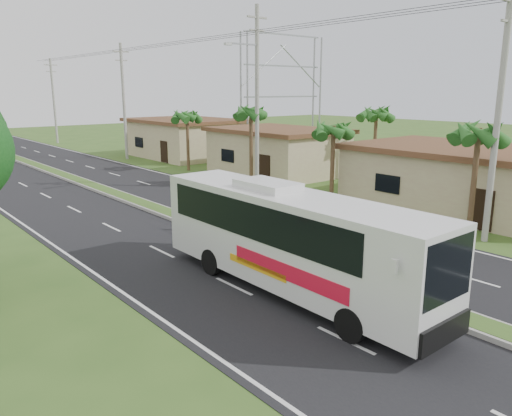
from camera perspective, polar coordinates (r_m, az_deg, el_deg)
ground at (r=16.87m, az=17.98°, el=-10.61°), size 180.00×180.00×0.00m
road_asphalt at (r=31.64m, az=-14.14°, el=0.79°), size 14.00×160.00×0.02m
median_strip at (r=31.62m, az=-14.15°, el=0.96°), size 1.20×160.00×0.18m
lane_edge_left at (r=29.46m, az=-25.90°, el=-1.10°), size 0.12×160.00×0.01m
lane_edge_right at (r=35.00m, az=-4.26°, el=2.33°), size 0.12×160.00×0.01m
shop_near at (r=31.05m, az=22.76°, el=3.25°), size 8.60×12.60×3.52m
shop_mid at (r=40.80m, az=2.42°, el=6.56°), size 7.60×10.60×3.67m
shop_far at (r=51.94m, az=-8.14°, el=7.98°), size 8.60×11.60×3.82m
palm_verge_a at (r=24.93m, az=24.11°, el=7.77°), size 2.40×2.40×5.45m
palm_verge_b at (r=30.31m, az=8.86°, el=8.82°), size 2.40×2.40×5.05m
palm_verge_c at (r=34.88m, az=-0.58°, el=10.81°), size 2.40×2.40×5.85m
palm_verge_d at (r=42.50m, az=-7.90°, el=10.36°), size 2.40×2.40×5.25m
palm_behind_shop at (r=38.45m, az=13.60°, el=10.39°), size 2.40×2.40×5.65m
utility_pole_a at (r=23.99m, az=25.95°, el=9.66°), size 1.60×0.28×11.00m
utility_pole_b at (r=33.87m, az=0.08°, el=12.65°), size 3.20×0.28×12.00m
utility_pole_c at (r=50.85m, az=-14.88°, el=11.79°), size 1.60×0.28×11.00m
utility_pole_d at (r=69.45m, az=-22.11°, el=11.36°), size 1.60×0.28×10.50m
billboard_lattice at (r=51.82m, az=3.08°, el=13.50°), size 10.18×1.18×12.07m
coach_bus_main at (r=16.53m, az=3.74°, el=-3.04°), size 2.48×11.32×3.65m
motorcyclist at (r=20.20m, az=-4.01°, el=-3.32°), size 1.72×0.60×2.37m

